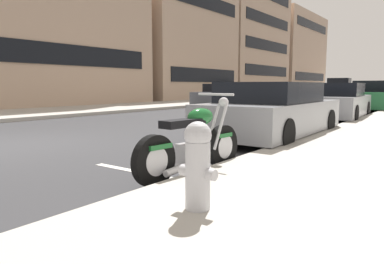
% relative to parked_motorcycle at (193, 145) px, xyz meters
% --- Properties ---
extents(ground_plane, '(260.00, 260.00, 0.00)m').
position_rel_parked_motorcycle_xyz_m(ground_plane, '(-0.29, 4.58, -0.43)').
color(ground_plane, '#333335').
extents(sidewalk_far_curb, '(120.00, 5.00, 0.14)m').
position_rel_parked_motorcycle_xyz_m(sidewalk_far_curb, '(11.71, 11.74, -0.36)').
color(sidewalk_far_curb, '#ADA89E').
rests_on(sidewalk_far_curb, ground).
extents(parking_stall_stripe, '(0.12, 2.20, 0.01)m').
position_rel_parked_motorcycle_xyz_m(parking_stall_stripe, '(-0.29, 0.52, -0.43)').
color(parking_stall_stripe, silver).
rests_on(parking_stall_stripe, ground).
extents(parked_motorcycle, '(2.05, 0.62, 1.12)m').
position_rel_parked_motorcycle_xyz_m(parked_motorcycle, '(0.00, 0.00, 0.00)').
color(parked_motorcycle, black).
rests_on(parked_motorcycle, ground).
extents(parked_car_mid_block, '(4.56, 1.94, 1.30)m').
position_rel_parked_motorcycle_xyz_m(parked_car_mid_block, '(4.02, 0.60, 0.20)').
color(parked_car_mid_block, gray).
rests_on(parked_car_mid_block, ground).
extents(parked_car_behind_motorcycle, '(4.43, 2.14, 1.32)m').
position_rel_parked_motorcycle_xyz_m(parked_car_behind_motorcycle, '(9.84, 0.72, 0.19)').
color(parked_car_behind_motorcycle, gray).
rests_on(parked_car_behind_motorcycle, ground).
extents(parked_car_near_corner, '(4.53, 1.88, 1.46)m').
position_rel_parked_motorcycle_xyz_m(parked_car_near_corner, '(15.93, 0.42, 0.25)').
color(parked_car_near_corner, '#236638').
rests_on(parked_car_near_corner, ground).
extents(crossing_truck, '(2.26, 5.47, 2.00)m').
position_rel_parked_motorcycle_xyz_m(crossing_truck, '(34.98, 6.13, 0.49)').
color(crossing_truck, '#4C5156').
rests_on(crossing_truck, ground).
extents(car_opposite_curb, '(4.58, 1.85, 1.34)m').
position_rel_parked_motorcycle_xyz_m(car_opposite_curb, '(14.93, 8.57, 0.21)').
color(car_opposite_curb, '#4C515B').
rests_on(car_opposite_curb, ground).
extents(fire_hydrant, '(0.24, 0.36, 0.78)m').
position_rel_parked_motorcycle_xyz_m(fire_hydrant, '(-1.38, -1.05, 0.12)').
color(fire_hydrant, '#B7B7BC').
rests_on(fire_hydrant, sidewalk_near_curb).
extents(townhouse_corner_block, '(10.94, 8.14, 9.44)m').
position_rel_parked_motorcycle_xyz_m(townhouse_corner_block, '(21.19, 18.07, 4.29)').
color(townhouse_corner_block, tan).
rests_on(townhouse_corner_block, ground).
extents(townhouse_behind_pole, '(12.50, 8.34, 12.98)m').
position_rel_parked_motorcycle_xyz_m(townhouse_behind_pole, '(33.27, 18.17, 6.06)').
color(townhouse_behind_pole, tan).
rests_on(townhouse_behind_pole, ground).
extents(townhouse_mid_block, '(14.41, 11.02, 11.34)m').
position_rel_parked_motorcycle_xyz_m(townhouse_mid_block, '(47.79, 19.52, 5.24)').
color(townhouse_mid_block, tan).
rests_on(townhouse_mid_block, ground).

